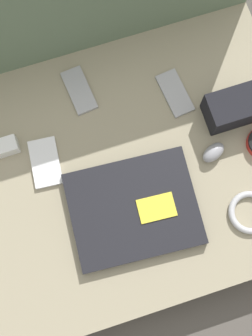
# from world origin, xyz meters

# --- Properties ---
(ground_plane) EXTENTS (8.00, 8.00, 0.00)m
(ground_plane) POSITION_xyz_m (0.00, 0.00, 0.00)
(ground_plane) COLOR #4C4742
(couch_seat) EXTENTS (0.92, 0.70, 0.11)m
(couch_seat) POSITION_xyz_m (0.00, 0.00, 0.05)
(couch_seat) COLOR gray
(couch_seat) RESTS_ON ground_plane
(laptop) EXTENTS (0.33, 0.27, 0.03)m
(laptop) POSITION_xyz_m (-0.01, -0.10, 0.12)
(laptop) COLOR black
(laptop) RESTS_ON couch_seat
(computer_mouse) EXTENTS (0.07, 0.06, 0.03)m
(computer_mouse) POSITION_xyz_m (0.22, -0.03, 0.12)
(computer_mouse) COLOR gray
(computer_mouse) RESTS_ON couch_seat
(phone_silver) EXTENTS (0.08, 0.13, 0.01)m
(phone_silver) POSITION_xyz_m (-0.19, 0.08, 0.11)
(phone_silver) COLOR silver
(phone_silver) RESTS_ON couch_seat
(phone_black) EXTENTS (0.07, 0.13, 0.01)m
(phone_black) POSITION_xyz_m (0.18, 0.16, 0.11)
(phone_black) COLOR #99999E
(phone_black) RESTS_ON couch_seat
(phone_small) EXTENTS (0.07, 0.13, 0.01)m
(phone_small) POSITION_xyz_m (-0.05, 0.24, 0.11)
(phone_small) COLOR #99999E
(phone_small) RESTS_ON couch_seat
(camera_pouch) EXTENTS (0.13, 0.09, 0.08)m
(camera_pouch) POSITION_xyz_m (0.30, 0.06, 0.14)
(camera_pouch) COLOR black
(camera_pouch) RESTS_ON couch_seat
(charger_brick) EXTENTS (0.05, 0.04, 0.04)m
(charger_brick) POSITION_xyz_m (-0.27, 0.14, 0.12)
(charger_brick) COLOR silver
(charger_brick) RESTS_ON couch_seat
(cable_coil) EXTENTS (0.11, 0.11, 0.02)m
(cable_coil) POSITION_xyz_m (0.26, -0.20, 0.11)
(cable_coil) COLOR #B2B2B7
(cable_coil) RESTS_ON couch_seat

